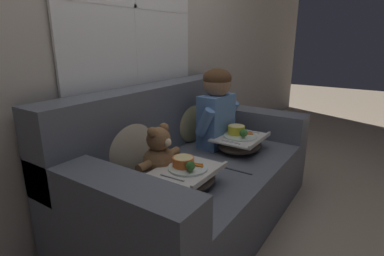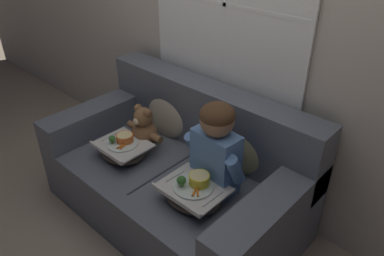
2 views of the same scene
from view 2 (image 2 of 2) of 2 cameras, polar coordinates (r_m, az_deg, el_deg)
ground_plane at (r=2.85m, az=-2.93°, el=-12.85°), size 14.00×14.00×0.00m
wall_back_with_window at (r=2.55m, az=5.59°, el=15.81°), size 8.00×0.08×2.60m
couch at (r=2.67m, az=-2.05°, el=-7.09°), size 1.78×0.98×0.91m
throw_pillow_behind_child at (r=2.47m, az=7.21°, el=-2.58°), size 0.40×0.19×0.41m
throw_pillow_behind_teddy at (r=2.85m, az=-3.68°, el=2.56°), size 0.41×0.20×0.43m
child_figure at (r=2.23m, az=3.70°, el=-2.31°), size 0.42×0.21×0.59m
teddy_bear at (r=2.73m, az=-7.38°, el=-0.23°), size 0.35×0.24×0.32m
lap_tray_child at (r=2.27m, az=0.22°, el=-9.78°), size 0.39×0.32×0.19m
lap_tray_teddy at (r=2.67m, az=-10.47°, el=-3.18°), size 0.36×0.30×0.18m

